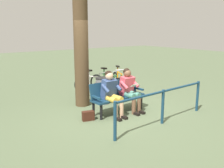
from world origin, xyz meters
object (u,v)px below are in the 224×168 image
object	(u,v)px
litter_bin	(102,91)
bicycle_black	(108,84)
bicycle_blue	(119,82)
person_reading	(129,88)
bench	(117,94)
handbag	(88,116)
person_companion	(111,91)
bicycle_silver	(94,87)
tree_trunk	(81,52)

from	to	relation	value
litter_bin	bicycle_black	bearing A→B (deg)	-134.71
litter_bin	bicycle_blue	distance (m)	1.60
person_reading	bicycle_blue	bearing A→B (deg)	-123.12
bench	litter_bin	bearing A→B (deg)	-99.95
handbag	person_companion	bearing A→B (deg)	175.54
bench	bicycle_silver	distance (m)	1.66
bench	handbag	xyz separation A→B (m)	(1.00, 0.12, -0.39)
bench	bicycle_black	distance (m)	1.91
litter_bin	bicycle_silver	size ratio (longest dim) A/B	0.52
bicycle_black	litter_bin	bearing A→B (deg)	-60.35
person_reading	handbag	distance (m)	1.44
person_companion	bicycle_blue	distance (m)	2.63
handbag	litter_bin	bearing A→B (deg)	-138.32
bench	person_companion	distance (m)	0.39
handbag	bicycle_silver	world-z (taller)	bicycle_silver
bicycle_black	bicycle_silver	distance (m)	0.63
handbag	tree_trunk	distance (m)	2.00
bench	bicycle_blue	size ratio (longest dim) A/B	1.03
person_companion	tree_trunk	world-z (taller)	tree_trunk
person_companion	litter_bin	bearing A→B (deg)	-114.68
person_reading	tree_trunk	xyz separation A→B (m)	(0.78, -1.25, 0.94)
tree_trunk	litter_bin	world-z (taller)	tree_trunk
bench	litter_bin	distance (m)	0.88
handbag	bicycle_blue	xyz separation A→B (m)	(-2.45, -1.87, 0.24)
bicycle_silver	bicycle_black	bearing A→B (deg)	73.46
litter_bin	bicycle_black	distance (m)	1.13
bicycle_black	bicycle_blue	bearing A→B (deg)	82.23
litter_bin	bicycle_black	xyz separation A→B (m)	(-0.80, -0.80, -0.05)
handbag	bicycle_blue	bearing A→B (deg)	-142.64
person_companion	bicycle_silver	xyz separation A→B (m)	(-0.59, -1.80, -0.30)
bench	bicycle_blue	xyz separation A→B (m)	(-1.45, -1.75, -0.15)
person_reading	person_companion	bearing A→B (deg)	-0.05
bicycle_silver	person_companion	bearing A→B (deg)	-39.18
bicycle_blue	litter_bin	bearing A→B (deg)	-34.45
tree_trunk	bicycle_black	bearing A→B (deg)	-157.25
person_companion	tree_trunk	bearing A→B (deg)	-86.09
person_companion	tree_trunk	distance (m)	1.59
bicycle_blue	person_reading	bearing A→B (deg)	-8.44
person_companion	handbag	xyz separation A→B (m)	(0.69, -0.05, -0.54)
bench	tree_trunk	bearing A→B (deg)	-69.96
tree_trunk	litter_bin	distance (m)	1.34
tree_trunk	bicycle_blue	bearing A→B (deg)	-161.24
litter_bin	bicycle_black	world-z (taller)	bicycle_black
bicycle_blue	bicycle_black	size ratio (longest dim) A/B	0.97
bicycle_black	bicycle_silver	bearing A→B (deg)	-101.25
litter_bin	bench	bearing A→B (deg)	82.51
person_reading	person_companion	size ratio (longest dim) A/B	1.00
person_reading	bicycle_black	bearing A→B (deg)	-110.24
bench	person_companion	bearing A→B (deg)	27.07
person_companion	bicycle_silver	bearing A→B (deg)	-110.71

